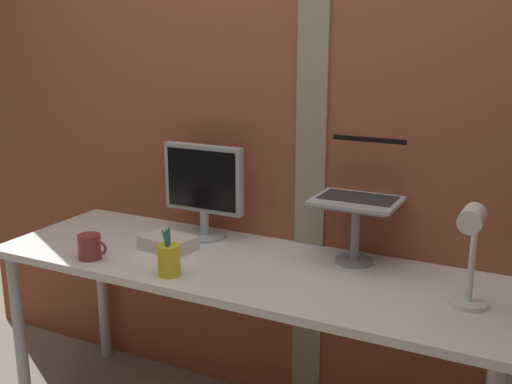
{
  "coord_description": "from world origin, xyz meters",
  "views": [
    {
      "loc": [
        1.05,
        -1.89,
        1.57
      ],
      "look_at": [
        0.02,
        0.11,
        0.99
      ],
      "focal_mm": 43.8,
      "sensor_mm": 36.0,
      "label": 1
    }
  ],
  "objects": [
    {
      "name": "desk",
      "position": [
        0.02,
        0.01,
        0.66
      ],
      "size": [
        1.96,
        0.63,
        0.74
      ],
      "color": "white",
      "rests_on": "ground_plane"
    },
    {
      "name": "laptop",
      "position": [
        0.38,
        0.28,
        1.03
      ],
      "size": [
        0.31,
        0.28,
        0.24
      ],
      "color": "#ADB2B7",
      "rests_on": "laptop_stand"
    },
    {
      "name": "coffee_mug",
      "position": [
        -0.51,
        -0.2,
        0.78
      ],
      "size": [
        0.12,
        0.09,
        0.09
      ],
      "color": "maroon",
      "rests_on": "desk"
    },
    {
      "name": "laptop_stand",
      "position": [
        0.38,
        0.21,
        0.89
      ],
      "size": [
        0.28,
        0.22,
        0.23
      ],
      "color": "gray",
      "rests_on": "desk"
    },
    {
      "name": "pen_cup",
      "position": [
        -0.16,
        -0.2,
        0.79
      ],
      "size": [
        0.08,
        0.08,
        0.18
      ],
      "color": "yellow",
      "rests_on": "desk"
    },
    {
      "name": "desk_lamp",
      "position": [
        0.82,
        -0.04,
        0.95
      ],
      "size": [
        0.12,
        0.2,
        0.35
      ],
      "color": "white",
      "rests_on": "desk"
    },
    {
      "name": "monitor",
      "position": [
        -0.27,
        0.21,
        0.96
      ],
      "size": [
        0.35,
        0.18,
        0.39
      ],
      "color": "#ADB2B7",
      "rests_on": "desk"
    },
    {
      "name": "paper_clutter_stack",
      "position": [
        -0.31,
        0.01,
        0.76
      ],
      "size": [
        0.22,
        0.16,
        0.05
      ],
      "primitive_type": "cube",
      "rotation": [
        0.0,
        0.0,
        -0.12
      ],
      "color": "silver",
      "rests_on": "desk"
    },
    {
      "name": "brick_wall_back",
      "position": [
        0.0,
        0.39,
        1.17
      ],
      "size": [
        3.33,
        0.16,
        2.35
      ],
      "color": "brown",
      "rests_on": "ground_plane"
    }
  ]
}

